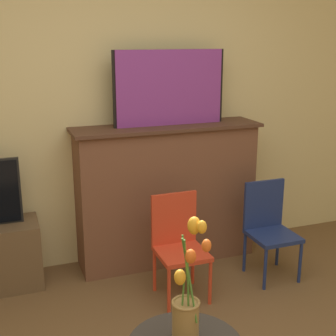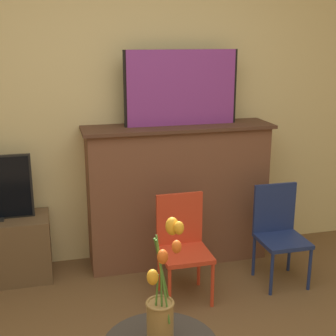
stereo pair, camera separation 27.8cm
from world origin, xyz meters
name	(u,v)px [view 2 (the right image)]	position (x,y,z in m)	size (l,w,h in m)	color
wall_back	(117,92)	(0.00, 2.13, 1.35)	(8.00, 0.06, 2.70)	beige
fireplace_mantel	(178,192)	(0.43, 1.92, 0.57)	(1.46, 0.39, 1.11)	brown
painting	(182,88)	(0.46, 1.93, 1.39)	(0.87, 0.03, 0.56)	black
chair_red	(183,241)	(0.32, 1.38, 0.40)	(0.33, 0.33, 0.72)	red
chair_blue	(279,229)	(1.07, 1.42, 0.40)	(0.33, 0.33, 0.72)	navy
vase_tulips	(162,306)	(-0.12, 0.17, 0.69)	(0.18, 0.24, 0.52)	olive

